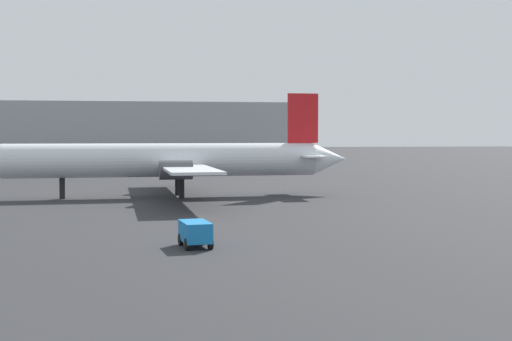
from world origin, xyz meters
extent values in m
cylinder|color=silver|center=(-3.35, 54.22, 3.37)|extent=(28.05, 4.59, 3.04)
cone|color=silver|center=(12.26, 55.09, 3.37)|extent=(3.51, 3.22, 3.04)
cube|color=silver|center=(-1.95, 54.30, 2.91)|extent=(5.56, 29.30, 0.22)
cube|color=silver|center=(10.14, 54.97, 3.67)|extent=(2.62, 7.79, 0.15)
cube|color=red|center=(9.68, 54.95, 7.22)|extent=(2.94, 0.44, 4.66)
cylinder|color=#4C4C54|center=(-2.48, 48.73, 2.76)|extent=(2.83, 1.80, 1.65)
cylinder|color=#4C4C54|center=(-3.10, 59.78, 2.76)|extent=(2.83, 1.80, 1.65)
cube|color=black|center=(-12.27, 53.72, 0.92)|extent=(0.48, 0.48, 1.85)
cube|color=black|center=(-1.85, 52.47, 0.92)|extent=(0.48, 0.48, 1.85)
cube|color=black|center=(-2.05, 56.12, 0.92)|extent=(0.48, 0.48, 1.85)
cube|color=#1972BF|center=(-2.32, 25.88, 0.80)|extent=(1.63, 2.56, 1.00)
cylinder|color=black|center=(-3.02, 26.63, 0.30)|extent=(0.28, 0.62, 0.60)
cylinder|color=black|center=(-1.86, 26.79, 0.30)|extent=(0.28, 0.62, 0.60)
cylinder|color=black|center=(-2.78, 24.96, 0.30)|extent=(0.28, 0.62, 0.60)
cylinder|color=black|center=(-1.62, 25.13, 0.30)|extent=(0.28, 0.62, 0.60)
cube|color=#999EA3|center=(-11.93, 117.01, 5.54)|extent=(60.52, 23.99, 11.09)
camera|label=1|loc=(-4.49, -8.66, 5.68)|focal=48.34mm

